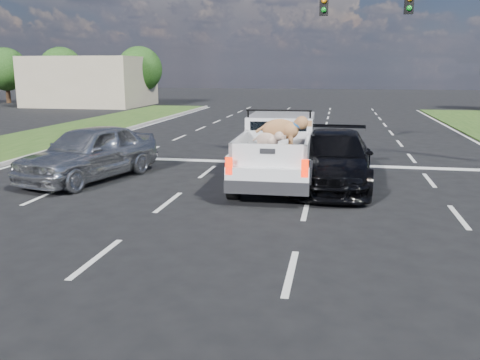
{
  "coord_description": "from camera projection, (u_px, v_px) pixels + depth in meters",
  "views": [
    {
      "loc": [
        2.42,
        -7.97,
        3.34
      ],
      "look_at": [
        0.5,
        2.0,
        1.11
      ],
      "focal_mm": 38.0,
      "sensor_mm": 36.0,
      "label": 1
    }
  ],
  "objects": [
    {
      "name": "ground",
      "position": [
        190.0,
        265.0,
        8.81
      ],
      "size": [
        160.0,
        160.0,
        0.0
      ],
      "primitive_type": "plane",
      "color": "black",
      "rests_on": "ground"
    },
    {
      "name": "building_left",
      "position": [
        91.0,
        81.0,
        46.56
      ],
      "size": [
        10.0,
        8.0,
        4.4
      ],
      "primitive_type": "cube",
      "color": "tan",
      "rests_on": "ground"
    },
    {
      "name": "black_coupe",
      "position": [
        333.0,
        159.0,
        14.68
      ],
      "size": [
        2.36,
        5.46,
        1.57
      ],
      "primitive_type": "imported",
      "rotation": [
        0.0,
        0.0,
        -0.03
      ],
      "color": "black",
      "rests_on": "ground"
    },
    {
      "name": "road_markings",
      "position": [
        252.0,
        183.0,
        15.1
      ],
      "size": [
        17.75,
        60.0,
        0.01
      ],
      "color": "silver",
      "rests_on": "ground"
    },
    {
      "name": "silver_sedan",
      "position": [
        90.0,
        152.0,
        15.52
      ],
      "size": [
        3.22,
        5.28,
        1.68
      ],
      "primitive_type": "imported",
      "rotation": [
        0.0,
        0.0,
        -0.27
      ],
      "color": "#A5A7AC",
      "rests_on": "ground"
    },
    {
      "name": "pickup_truck",
      "position": [
        278.0,
        148.0,
        15.14
      ],
      "size": [
        2.3,
        5.82,
        2.16
      ],
      "rotation": [
        0.0,
        0.0,
        0.02
      ],
      "color": "black",
      "rests_on": "ground"
    },
    {
      "name": "tree_far_b",
      "position": [
        61.0,
        69.0,
        48.98
      ],
      "size": [
        4.2,
        4.2,
        5.4
      ],
      "color": "#332114",
      "rests_on": "ground"
    },
    {
      "name": "tree_far_a",
      "position": [
        6.0,
        69.0,
        50.09
      ],
      "size": [
        4.2,
        4.2,
        5.4
      ],
      "color": "#332114",
      "rests_on": "ground"
    },
    {
      "name": "tree_far_c",
      "position": [
        140.0,
        69.0,
        47.51
      ],
      "size": [
        4.2,
        4.2,
        5.4
      ],
      "color": "#332114",
      "rests_on": "ground"
    }
  ]
}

